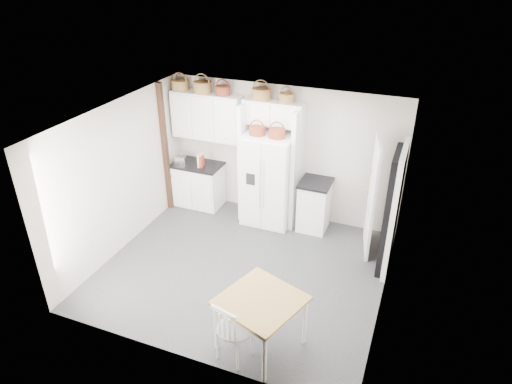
% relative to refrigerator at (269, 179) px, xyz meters
% --- Properties ---
extents(floor, '(4.50, 4.50, 0.00)m').
position_rel_refrigerator_xyz_m(floor, '(0.15, -1.62, -0.89)').
color(floor, '#303135').
rests_on(floor, ground).
extents(ceiling, '(4.50, 4.50, 0.00)m').
position_rel_refrigerator_xyz_m(ceiling, '(0.15, -1.62, 1.71)').
color(ceiling, white).
rests_on(ceiling, wall_back).
extents(wall_back, '(4.50, 0.00, 4.50)m').
position_rel_refrigerator_xyz_m(wall_back, '(0.15, 0.38, 0.41)').
color(wall_back, beige).
rests_on(wall_back, floor).
extents(wall_left, '(0.00, 4.00, 4.00)m').
position_rel_refrigerator_xyz_m(wall_left, '(-2.10, -1.62, 0.41)').
color(wall_left, beige).
rests_on(wall_left, floor).
extents(wall_right, '(0.00, 4.00, 4.00)m').
position_rel_refrigerator_xyz_m(wall_right, '(2.40, -1.62, 0.41)').
color(wall_right, beige).
rests_on(wall_right, floor).
extents(refrigerator, '(0.92, 0.74, 1.79)m').
position_rel_refrigerator_xyz_m(refrigerator, '(0.00, 0.00, 0.00)').
color(refrigerator, white).
rests_on(refrigerator, floor).
extents(base_cab_left, '(0.94, 0.60, 0.87)m').
position_rel_refrigerator_xyz_m(base_cab_left, '(-1.56, 0.08, -0.46)').
color(base_cab_left, white).
rests_on(base_cab_left, floor).
extents(base_cab_right, '(0.53, 0.63, 0.93)m').
position_rel_refrigerator_xyz_m(base_cab_right, '(0.89, 0.08, -0.43)').
color(base_cab_right, white).
rests_on(base_cab_right, floor).
extents(dining_table, '(1.21, 1.21, 0.79)m').
position_rel_refrigerator_xyz_m(dining_table, '(1.01, -3.06, -0.50)').
color(dining_table, olive).
rests_on(dining_table, floor).
extents(windsor_chair, '(0.56, 0.52, 0.96)m').
position_rel_refrigerator_xyz_m(windsor_chair, '(0.78, -3.37, -0.42)').
color(windsor_chair, white).
rests_on(windsor_chair, floor).
extents(counter_left, '(0.98, 0.64, 0.04)m').
position_rel_refrigerator_xyz_m(counter_left, '(-1.56, 0.08, -0.00)').
color(counter_left, black).
rests_on(counter_left, base_cab_left).
extents(counter_right, '(0.57, 0.68, 0.04)m').
position_rel_refrigerator_xyz_m(counter_right, '(0.89, 0.08, 0.06)').
color(counter_right, black).
rests_on(counter_right, base_cab_right).
extents(toaster, '(0.24, 0.17, 0.15)m').
position_rel_refrigerator_xyz_m(toaster, '(-1.89, -0.02, 0.10)').
color(toaster, silver).
rests_on(toaster, counter_left).
extents(cookbook_red, '(0.05, 0.15, 0.22)m').
position_rel_refrigerator_xyz_m(cookbook_red, '(-1.40, 0.00, 0.13)').
color(cookbook_red, '#B0321C').
rests_on(cookbook_red, counter_left).
extents(cookbook_cream, '(0.05, 0.18, 0.26)m').
position_rel_refrigerator_xyz_m(cookbook_cream, '(-1.44, 0.00, 0.15)').
color(cookbook_cream, beige).
rests_on(cookbook_cream, counter_left).
extents(basket_upper_a, '(0.33, 0.33, 0.19)m').
position_rel_refrigerator_xyz_m(basket_upper_a, '(-1.89, 0.21, 1.55)').
color(basket_upper_a, brown).
rests_on(basket_upper_a, upper_cabinet).
extents(basket_upper_b, '(0.34, 0.34, 0.20)m').
position_rel_refrigerator_xyz_m(basket_upper_b, '(-1.42, 0.21, 1.56)').
color(basket_upper_b, brown).
rests_on(basket_upper_b, upper_cabinet).
extents(basket_upper_c, '(0.28, 0.28, 0.16)m').
position_rel_refrigerator_xyz_m(basket_upper_c, '(-1.00, 0.21, 1.54)').
color(basket_upper_c, brown).
rests_on(basket_upper_c, upper_cabinet).
extents(basket_bridge_a, '(0.35, 0.35, 0.20)m').
position_rel_refrigerator_xyz_m(basket_bridge_a, '(-0.24, 0.21, 1.55)').
color(basket_bridge_a, brown).
rests_on(basket_bridge_a, bridge_cabinet).
extents(basket_bridge_b, '(0.27, 0.27, 0.16)m').
position_rel_refrigerator_xyz_m(basket_bridge_b, '(0.23, 0.21, 1.53)').
color(basket_bridge_b, brown).
rests_on(basket_bridge_b, bridge_cabinet).
extents(basket_fridge_a, '(0.29, 0.29, 0.15)m').
position_rel_refrigerator_xyz_m(basket_fridge_a, '(-0.20, -0.10, 0.97)').
color(basket_fridge_a, brown).
rests_on(basket_fridge_a, refrigerator).
extents(basket_fridge_b, '(0.30, 0.30, 0.16)m').
position_rel_refrigerator_xyz_m(basket_fridge_b, '(0.17, -0.10, 0.98)').
color(basket_fridge_b, brown).
rests_on(basket_fridge_b, refrigerator).
extents(upper_cabinet, '(1.40, 0.34, 0.90)m').
position_rel_refrigerator_xyz_m(upper_cabinet, '(-1.35, 0.21, 1.01)').
color(upper_cabinet, white).
rests_on(upper_cabinet, wall_back).
extents(bridge_cabinet, '(1.12, 0.34, 0.45)m').
position_rel_refrigerator_xyz_m(bridge_cabinet, '(-0.00, 0.21, 1.23)').
color(bridge_cabinet, white).
rests_on(bridge_cabinet, wall_back).
extents(fridge_panel_left, '(0.08, 0.60, 2.30)m').
position_rel_refrigerator_xyz_m(fridge_panel_left, '(-0.51, 0.08, 0.26)').
color(fridge_panel_left, white).
rests_on(fridge_panel_left, floor).
extents(fridge_panel_right, '(0.08, 0.60, 2.30)m').
position_rel_refrigerator_xyz_m(fridge_panel_right, '(0.51, 0.08, 0.26)').
color(fridge_panel_right, white).
rests_on(fridge_panel_right, floor).
extents(trim_post, '(0.09, 0.09, 2.60)m').
position_rel_refrigerator_xyz_m(trim_post, '(-2.05, -0.27, 0.41)').
color(trim_post, '#371F12').
rests_on(trim_post, floor).
extents(doorway_void, '(0.18, 0.85, 2.05)m').
position_rel_refrigerator_xyz_m(doorway_void, '(2.31, -0.62, 0.13)').
color(doorway_void, black).
rests_on(doorway_void, floor).
extents(door_slab, '(0.21, 0.79, 2.05)m').
position_rel_refrigerator_xyz_m(door_slab, '(1.95, -0.28, 0.13)').
color(door_slab, white).
rests_on(door_slab, floor).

